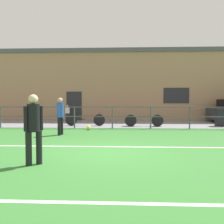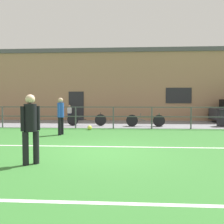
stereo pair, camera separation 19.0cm
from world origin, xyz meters
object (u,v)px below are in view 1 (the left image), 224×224
Objects in this scene: soccer_ball_match at (89,128)px; trash_bin_0 at (222,117)px; player_striker at (60,114)px; bicycle_parked_2 at (144,120)px; bicycle_parked_0 at (85,120)px; bicycle_parked_1 at (144,120)px; player_goalkeeper at (34,125)px; spectator_child at (67,112)px.

trash_bin_0 is at bearing 15.61° from soccer_ball_match.
player_striker reaches higher than bicycle_parked_2.
soccer_ball_match is 1.95m from bicycle_parked_0.
player_goalkeeper is at bearing -110.91° from bicycle_parked_1.
soccer_ball_match is at bearing -150.77° from bicycle_parked_1.
spectator_child is at bearing 162.68° from trash_bin_0.
spectator_child is 1.16× the size of trash_bin_0.
player_striker is at bearing 60.11° from player_goalkeeper.
soccer_ball_match is 0.10× the size of bicycle_parked_0.
bicycle_parked_1 is at bearing -4.49° from bicycle_parked_0.
trash_bin_0 is (4.38, 0.16, 0.17)m from bicycle_parked_2.
bicycle_parked_1 is 2.21× the size of trash_bin_0.
player_goalkeeper is 6.85m from soccer_ball_match.
bicycle_parked_1 is 4.43m from trash_bin_0.
soccer_ball_match is at bearing -17.71° from player_striker.
bicycle_parked_0 is at bearing 2.35° from player_striker.
bicycle_parked_2 is 2.25× the size of trash_bin_0.
spectator_child is 5.99m from bicycle_parked_2.
bicycle_parked_2 is (3.23, 8.66, -0.59)m from player_goalkeeper.
trash_bin_0 is (7.28, 2.03, 0.40)m from soccer_ball_match.
bicycle_parked_0 is at bearing 180.00° from bicycle_parked_2.
bicycle_parked_0 reaches higher than bicycle_parked_1.
bicycle_parked_1 reaches higher than soccer_ball_match.
bicycle_parked_1 is at bearing -94.86° from bicycle_parked_2.
player_striker is 5.20m from bicycle_parked_1.
bicycle_parked_0 reaches higher than soccer_ball_match.
trash_bin_0 is at bearing 12.01° from player_goalkeeper.
trash_bin_0 is (7.75, 0.16, 0.14)m from bicycle_parked_0.
soccer_ball_match is at bearing -75.92° from bicycle_parked_0.
player_goalkeeper is at bearing -92.79° from soccer_ball_match.
player_striker is 2.23m from soccer_ball_match.
spectator_child reaches higher than bicycle_parked_1.
spectator_child is at bearing 119.02° from bicycle_parked_0.
spectator_child reaches higher than bicycle_parked_0.
player_goalkeeper is at bearing -89.08° from bicycle_parked_0.
bicycle_parked_1 is 0.26m from bicycle_parked_2.
trash_bin_0 reaches higher than bicycle_parked_0.
player_striker is 3.79m from bicycle_parked_0.
trash_bin_0 is at bearing 1.19° from bicycle_parked_0.
player_goalkeeper reaches higher than soccer_ball_match.
spectator_child is 9.94m from trash_bin_0.
player_striker is 7.10× the size of soccer_ball_match.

